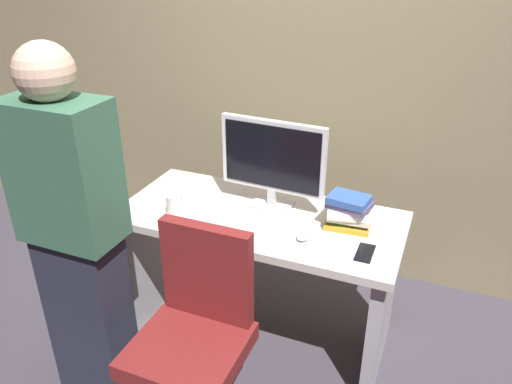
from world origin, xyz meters
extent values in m
plane|color=#3D3842|center=(0.00, 0.00, 0.00)|extent=(9.00, 9.00, 0.00)
cube|color=#8C7F5B|center=(0.00, 0.87, 1.50)|extent=(6.40, 0.10, 3.00)
cube|color=beige|center=(0.00, 0.00, 0.72)|extent=(1.40, 0.64, 0.04)
cube|color=#B2B2B7|center=(-0.64, 0.00, 0.35)|extent=(0.06, 0.56, 0.70)
cube|color=#B2B2B7|center=(0.64, 0.00, 0.35)|extent=(0.06, 0.56, 0.70)
cube|color=maroon|center=(-0.03, -0.70, 0.46)|extent=(0.44, 0.44, 0.08)
cube|color=maroon|center=(-0.03, -0.51, 0.72)|extent=(0.40, 0.06, 0.44)
cube|color=#262838|center=(-0.56, -0.65, 0.42)|extent=(0.34, 0.20, 0.85)
cube|color=#38664C|center=(-0.56, -0.65, 1.14)|extent=(0.40, 0.24, 0.58)
sphere|color=beige|center=(-0.56, -0.65, 1.53)|extent=(0.22, 0.22, 0.22)
cube|color=silver|center=(0.02, 0.11, 0.74)|extent=(0.21, 0.15, 0.02)
cube|color=silver|center=(0.02, 0.11, 0.79)|extent=(0.04, 0.03, 0.08)
cube|color=silver|center=(0.02, 0.11, 1.01)|extent=(0.54, 0.06, 0.36)
cube|color=black|center=(0.02, 0.09, 1.01)|extent=(0.50, 0.03, 0.32)
cube|color=white|center=(-0.01, -0.15, 0.75)|extent=(0.44, 0.15, 0.02)
ellipsoid|color=white|center=(0.27, -0.13, 0.75)|extent=(0.06, 0.10, 0.03)
cylinder|color=silver|center=(-0.39, -0.14, 0.79)|extent=(0.08, 0.08, 0.10)
cube|color=gold|center=(0.43, 0.05, 0.75)|extent=(0.22, 0.16, 0.02)
cube|color=#338C59|center=(0.42, 0.06, 0.77)|extent=(0.20, 0.13, 0.02)
cube|color=beige|center=(0.43, 0.07, 0.79)|extent=(0.21, 0.17, 0.02)
cube|color=white|center=(0.42, 0.05, 0.82)|extent=(0.20, 0.18, 0.04)
cube|color=#594C72|center=(0.43, 0.05, 0.85)|extent=(0.21, 0.17, 0.03)
cube|color=#3359A5|center=(0.42, 0.04, 0.88)|extent=(0.20, 0.16, 0.03)
cube|color=black|center=(0.55, -0.14, 0.74)|extent=(0.07, 0.14, 0.01)
camera|label=1|loc=(0.80, -1.99, 1.93)|focal=34.89mm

